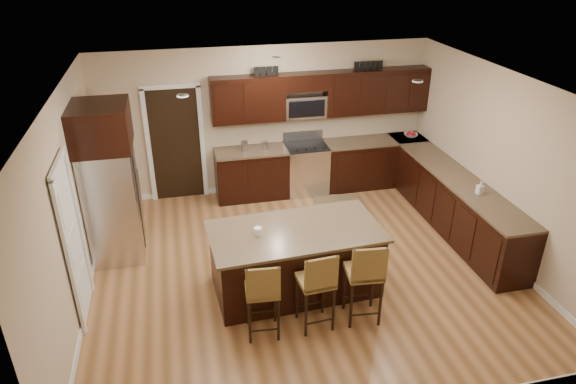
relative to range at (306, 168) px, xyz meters
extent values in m
plane|color=#9E6B3E|center=(-0.68, -2.45, -0.47)|extent=(6.00, 6.00, 0.00)
plane|color=silver|center=(-0.68, -2.45, 2.23)|extent=(6.00, 6.00, 0.00)
plane|color=#C5AE8E|center=(-0.68, 0.30, 0.88)|extent=(6.00, 0.00, 6.00)
plane|color=#C5AE8E|center=(-3.68, -2.45, 0.88)|extent=(0.00, 5.50, 5.50)
plane|color=#C5AE8E|center=(2.32, -2.45, 0.88)|extent=(0.00, 5.50, 5.50)
cube|color=black|center=(-1.03, 0.00, -0.03)|extent=(1.30, 0.60, 0.88)
cube|color=black|center=(1.35, 0.00, -0.03)|extent=(1.94, 0.60, 0.88)
cube|color=black|center=(2.02, -1.98, -0.03)|extent=(0.60, 3.35, 0.88)
cube|color=brown|center=(-1.03, 0.00, 0.43)|extent=(1.30, 0.63, 0.04)
cube|color=brown|center=(1.35, 0.00, 0.43)|extent=(1.94, 0.63, 0.04)
cube|color=brown|center=(2.02, -1.98, 0.43)|extent=(0.63, 3.35, 0.04)
cube|color=black|center=(-1.03, 0.13, 1.35)|extent=(1.30, 0.33, 0.80)
cube|color=black|center=(1.35, 0.13, 1.35)|extent=(1.94, 0.33, 0.80)
cube|color=black|center=(0.00, 0.13, 1.60)|extent=(0.76, 0.33, 0.30)
cube|color=silver|center=(0.00, 0.00, -0.02)|extent=(0.76, 0.64, 0.90)
cube|color=black|center=(0.00, 0.00, 0.44)|extent=(0.76, 0.60, 0.03)
cube|color=black|center=(0.00, -0.30, -0.02)|extent=(0.65, 0.01, 0.45)
cube|color=silver|center=(0.00, 0.27, 0.55)|extent=(0.76, 0.05, 0.18)
cube|color=silver|center=(0.00, 0.15, 1.15)|extent=(0.76, 0.31, 0.40)
cube|color=black|center=(-2.33, 0.28, 0.56)|extent=(0.85, 0.03, 2.06)
cube|color=white|center=(-3.66, -2.75, 0.55)|extent=(0.03, 0.80, 2.04)
cube|color=black|center=(-0.90, -2.89, -0.03)|extent=(2.21, 1.19, 0.88)
cube|color=brown|center=(-0.90, -2.89, 0.43)|extent=(2.32, 1.30, 0.04)
cube|color=black|center=(-0.90, -2.89, -0.43)|extent=(2.13, 1.11, 0.09)
cube|color=olive|center=(-1.50, -3.67, 0.17)|extent=(0.43, 0.43, 0.06)
cube|color=olive|center=(-1.51, -3.85, 0.37)|extent=(0.40, 0.07, 0.42)
cylinder|color=black|center=(-1.67, -3.84, -0.17)|extent=(0.03, 0.03, 0.61)
cylinder|color=black|center=(-1.33, -3.84, -0.17)|extent=(0.03, 0.03, 0.61)
cylinder|color=black|center=(-1.67, -3.50, -0.17)|extent=(0.03, 0.03, 0.61)
cylinder|color=black|center=(-1.33, -3.50, -0.17)|extent=(0.03, 0.03, 0.61)
cube|color=olive|center=(-0.84, -3.67, 0.19)|extent=(0.44, 0.44, 0.06)
cube|color=olive|center=(-0.83, -3.85, 0.40)|extent=(0.41, 0.07, 0.44)
cylinder|color=black|center=(-1.02, -3.84, -0.16)|extent=(0.04, 0.04, 0.63)
cylinder|color=black|center=(-0.67, -3.84, -0.16)|extent=(0.04, 0.04, 0.63)
cylinder|color=black|center=(-1.02, -3.49, -0.16)|extent=(0.04, 0.04, 0.63)
cylinder|color=black|center=(-0.67, -3.49, -0.16)|extent=(0.04, 0.04, 0.63)
cube|color=olive|center=(-0.23, -3.67, 0.22)|extent=(0.47, 0.47, 0.06)
cube|color=olive|center=(-0.25, -3.86, 0.44)|extent=(0.43, 0.08, 0.46)
cylinder|color=black|center=(-0.41, -3.85, -0.14)|extent=(0.04, 0.04, 0.66)
cylinder|color=black|center=(-0.05, -3.85, -0.14)|extent=(0.04, 0.04, 0.66)
cylinder|color=black|center=(-0.41, -3.48, -0.14)|extent=(0.04, 0.04, 0.66)
cylinder|color=black|center=(-0.05, -3.48, -0.14)|extent=(0.04, 0.04, 0.66)
cube|color=silver|center=(-3.30, -1.45, 0.40)|extent=(0.72, 0.87, 1.74)
cube|color=black|center=(-2.94, -1.45, 0.40)|extent=(0.01, 0.02, 1.65)
cylinder|color=silver|center=(-2.91, -1.53, 0.48)|extent=(0.02, 0.02, 0.77)
cylinder|color=silver|center=(-2.91, -1.37, 0.48)|extent=(0.02, 0.02, 0.77)
cube|color=black|center=(-3.30, -1.45, 1.57)|extent=(0.78, 0.93, 0.61)
cube|color=brown|center=(0.47, -0.60, -0.47)|extent=(0.94, 0.69, 0.01)
imported|color=silver|center=(2.07, 0.00, 0.48)|extent=(0.34, 0.34, 0.06)
imported|color=#B2B2B2|center=(2.02, -2.47, 0.55)|extent=(0.10, 0.10, 0.20)
cylinder|color=silver|center=(-1.14, 0.00, 0.54)|extent=(0.12, 0.12, 0.19)
cylinder|color=silver|center=(-0.77, 0.00, 0.52)|extent=(0.11, 0.11, 0.15)
cylinder|color=white|center=(-1.40, -2.89, 0.50)|extent=(0.10, 0.10, 0.10)
camera|label=1|loc=(-2.29, -8.49, 3.90)|focal=32.00mm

